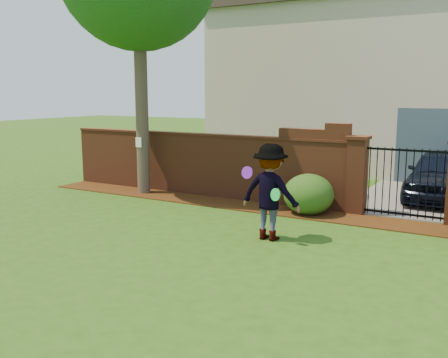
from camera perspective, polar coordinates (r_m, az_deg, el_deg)
The scene contains 13 objects.
ground at distance 9.99m, azimuth -5.13°, elevation -7.06°, with size 80.00×80.00×0.01m, color #295014.
mulch_bed at distance 13.20m, azimuth -0.23°, elevation -2.74°, with size 11.10×1.08×0.03m, color #371D0A.
brick_wall at distance 14.14m, azimuth -2.61°, elevation 1.84°, with size 8.70×0.31×2.16m.
pillar_left at distance 12.37m, azimuth 14.91°, elevation 0.50°, with size 0.50×0.50×1.88m.
iron_gate at distance 12.16m, azimuth 19.89°, elevation -0.41°, with size 1.78×0.03×1.60m.
driveway at distance 16.21m, azimuth 22.21°, elevation -1.16°, with size 3.20×8.00×0.01m, color slate.
house at distance 20.32m, azimuth 17.29°, elevation 10.17°, with size 12.40×6.40×6.30m.
car at distance 14.65m, azimuth 23.40°, elevation 0.35°, with size 1.61×4.00×1.36m, color black.
paper_notice at distance 14.37m, azimuth -9.71°, elevation 4.14°, with size 0.20×0.01×0.28m, color white.
shrub_left at distance 12.11m, azimuth 9.60°, elevation -1.73°, with size 1.20×1.20×0.98m, color #1C4A16.
man at distance 9.86m, azimuth 5.16°, elevation -1.53°, with size 1.24×0.71×1.91m, color gray.
frisbee_purple at distance 9.96m, azimuth 2.66°, elevation 0.74°, with size 0.25×0.25×0.02m, color purple.
frisbee_green at distance 9.54m, azimuth 5.87°, elevation -1.78°, with size 0.25×0.25×0.02m, color #1BCE51.
Camera 1 is at (5.50, -7.82, 2.90)m, focal length 40.17 mm.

